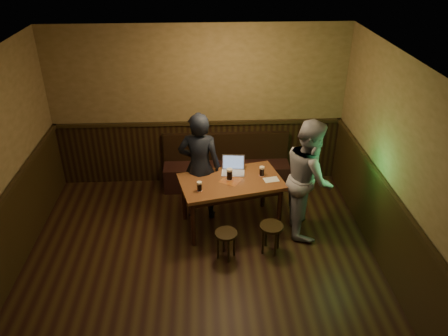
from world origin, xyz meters
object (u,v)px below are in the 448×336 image
object	(u,v)px
stool_right	(271,231)
pint_right	(262,171)
bench	(226,170)
stool_left	(226,237)
person_suit	(200,167)
pint_mid	(230,174)
laptop	(233,168)
pint_left	(199,186)
person_grey	(309,177)
pub_table	(231,186)

from	to	relation	value
stool_right	pint_right	size ratio (longest dim) A/B	2.99
bench	pint_right	world-z (taller)	pint_right
stool_left	person_suit	bearing A→B (deg)	108.44
pint_mid	laptop	bearing A→B (deg)	72.86
stool_left	stool_right	xyz separation A→B (m)	(0.64, 0.10, 0.02)
bench	pint_mid	distance (m)	1.29
pint_left	person_grey	size ratio (longest dim) A/B	0.08
stool_right	bench	bearing A→B (deg)	105.85
laptop	person_suit	world-z (taller)	person_suit
pint_left	pint_mid	world-z (taller)	pint_mid
bench	laptop	distance (m)	1.08
stool_right	pint_mid	size ratio (longest dim) A/B	2.54
pint_left	person_grey	distance (m)	1.60
pub_table	pint_right	size ratio (longest dim) A/B	10.93
laptop	person_suit	distance (m)	0.51
pint_mid	laptop	world-z (taller)	laptop
pub_table	person_suit	bearing A→B (deg)	135.73
bench	stool_left	world-z (taller)	bench
pub_table	pint_mid	world-z (taller)	pint_mid
pub_table	pint_left	distance (m)	0.57
pint_mid	person_suit	size ratio (longest dim) A/B	0.10
pint_left	person_grey	xyz separation A→B (m)	(1.59, 0.12, 0.03)
stool_right	pint_left	distance (m)	1.19
pint_mid	pint_right	xyz separation A→B (m)	(0.49, 0.09, -0.01)
pint_mid	pint_left	bearing A→B (deg)	-146.25
pint_mid	laptop	xyz separation A→B (m)	(0.07, 0.23, -0.03)
pint_left	person_suit	world-z (taller)	person_suit
stool_left	pint_left	xyz separation A→B (m)	(-0.35, 0.50, 0.54)
laptop	person_suit	xyz separation A→B (m)	(-0.51, 0.02, 0.02)
pint_left	pint_right	size ratio (longest dim) A/B	0.98
stool_right	pint_left	xyz separation A→B (m)	(-1.00, 0.41, 0.51)
bench	pub_table	world-z (taller)	bench
pint_mid	person_grey	world-z (taller)	person_grey
pint_mid	pint_right	size ratio (longest dim) A/B	1.18
pub_table	stool_left	bearing A→B (deg)	-111.46
stool_left	person_grey	size ratio (longest dim) A/B	0.24
bench	laptop	size ratio (longest dim) A/B	5.94
pint_left	laptop	size ratio (longest dim) A/B	0.40
bench	person_grey	size ratio (longest dim) A/B	1.22
stool_left	person_suit	world-z (taller)	person_suit
stool_left	pint_right	xyz separation A→B (m)	(0.59, 0.89, 0.54)
bench	person_suit	world-z (taller)	person_suit
pint_mid	person_suit	world-z (taller)	person_suit
pub_table	laptop	xyz separation A→B (m)	(0.05, 0.26, 0.17)
bench	pint_left	distance (m)	1.63
stool_right	person_grey	distance (m)	0.96
stool_left	pint_right	world-z (taller)	pint_right
pint_right	stool_left	bearing A→B (deg)	-123.45
pint_right	person_grey	world-z (taller)	person_grey
person_suit	person_grey	world-z (taller)	person_grey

